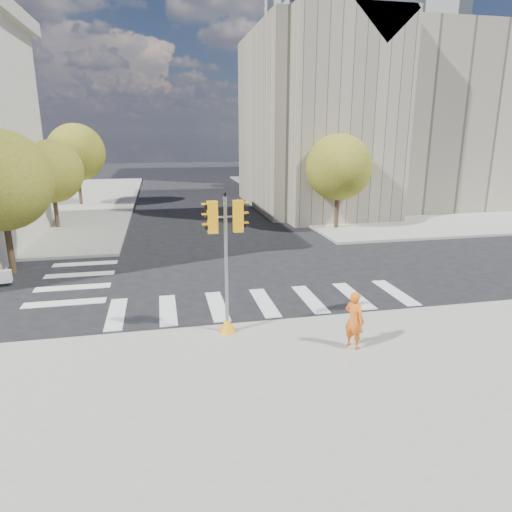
# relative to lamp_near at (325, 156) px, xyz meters

# --- Properties ---
(ground) EXTENTS (160.00, 160.00, 0.00)m
(ground) POSITION_rel_lamp_near_xyz_m (-8.00, -14.00, -4.58)
(ground) COLOR black
(ground) RESTS_ON ground
(sidewalk_near) EXTENTS (30.00, 14.00, 0.15)m
(sidewalk_near) POSITION_rel_lamp_near_xyz_m (-8.00, -25.00, -4.50)
(sidewalk_near) COLOR gray
(sidewalk_near) RESTS_ON ground
(sidewalk_far_right) EXTENTS (28.00, 40.00, 0.15)m
(sidewalk_far_right) POSITION_rel_lamp_near_xyz_m (12.00, 12.00, -4.50)
(sidewalk_far_right) COLOR gray
(sidewalk_far_right) RESTS_ON ground
(civic_building) EXTENTS (26.00, 16.00, 19.39)m
(civic_building) POSITION_rel_lamp_near_xyz_m (7.59, 5.12, 2.68)
(civic_building) COLOR gray
(civic_building) RESTS_ON ground
(office_tower) EXTENTS (20.00, 18.00, 30.00)m
(office_tower) POSITION_rel_lamp_near_xyz_m (14.00, 28.00, 10.42)
(office_tower) COLOR #9EA0A3
(office_tower) RESTS_ON ground
(tree_lw_near) EXTENTS (4.40, 4.40, 6.41)m
(tree_lw_near) POSITION_rel_lamp_near_xyz_m (-18.50, -10.00, -0.38)
(tree_lw_near) COLOR #382616
(tree_lw_near) RESTS_ON ground
(tree_lw_mid) EXTENTS (4.00, 4.00, 5.77)m
(tree_lw_mid) POSITION_rel_lamp_near_xyz_m (-18.50, 0.00, -0.82)
(tree_lw_mid) COLOR #382616
(tree_lw_mid) RESTS_ON ground
(tree_lw_far) EXTENTS (4.80, 4.80, 6.95)m
(tree_lw_far) POSITION_rel_lamp_near_xyz_m (-18.50, 10.00, -0.04)
(tree_lw_far) COLOR #382616
(tree_lw_far) RESTS_ON ground
(tree_re_near) EXTENTS (4.20, 4.20, 6.16)m
(tree_re_near) POSITION_rel_lamp_near_xyz_m (-0.50, -4.00, -0.53)
(tree_re_near) COLOR #382616
(tree_re_near) RESTS_ON ground
(tree_re_mid) EXTENTS (4.60, 4.60, 6.66)m
(tree_re_mid) POSITION_rel_lamp_near_xyz_m (-0.50, 8.00, -0.23)
(tree_re_mid) COLOR #382616
(tree_re_mid) RESTS_ON ground
(tree_re_far) EXTENTS (4.00, 4.00, 5.88)m
(tree_re_far) POSITION_rel_lamp_near_xyz_m (-0.50, 20.00, -0.71)
(tree_re_far) COLOR #382616
(tree_re_far) RESTS_ON ground
(lamp_near) EXTENTS (0.35, 0.18, 8.11)m
(lamp_near) POSITION_rel_lamp_near_xyz_m (0.00, 0.00, 0.00)
(lamp_near) COLOR black
(lamp_near) RESTS_ON sidewalk_far_right
(lamp_far) EXTENTS (0.35, 0.18, 8.11)m
(lamp_far) POSITION_rel_lamp_near_xyz_m (0.00, 14.00, 0.00)
(lamp_far) COLOR black
(lamp_far) RESTS_ON sidewalk_far_right
(traffic_signal) EXTENTS (1.06, 0.56, 4.39)m
(traffic_signal) POSITION_rel_lamp_near_xyz_m (-9.90, -18.62, -2.57)
(traffic_signal) COLOR orange
(traffic_signal) RESTS_ON sidewalk_near
(photographer) EXTENTS (0.68, 0.75, 1.71)m
(photographer) POSITION_rel_lamp_near_xyz_m (-6.45, -20.41, -3.57)
(photographer) COLOR orange
(photographer) RESTS_ON sidewalk_near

